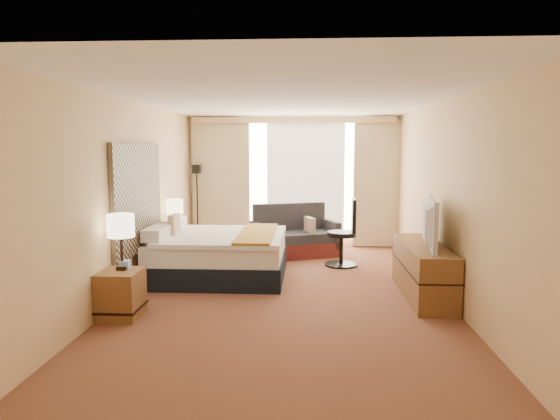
# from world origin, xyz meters

# --- Properties ---
(floor) EXTENTS (4.20, 7.00, 0.02)m
(floor) POSITION_xyz_m (0.00, 0.00, 0.00)
(floor) COLOR #581C19
(floor) RESTS_ON ground
(ceiling) EXTENTS (4.20, 7.00, 0.02)m
(ceiling) POSITION_xyz_m (0.00, 0.00, 2.60)
(ceiling) COLOR white
(ceiling) RESTS_ON wall_back
(wall_back) EXTENTS (4.20, 0.02, 2.60)m
(wall_back) POSITION_xyz_m (0.00, 3.50, 1.30)
(wall_back) COLOR beige
(wall_back) RESTS_ON ground
(wall_front) EXTENTS (4.20, 0.02, 2.60)m
(wall_front) POSITION_xyz_m (0.00, -3.50, 1.30)
(wall_front) COLOR beige
(wall_front) RESTS_ON ground
(wall_left) EXTENTS (0.02, 7.00, 2.60)m
(wall_left) POSITION_xyz_m (-2.10, 0.00, 1.30)
(wall_left) COLOR beige
(wall_left) RESTS_ON ground
(wall_right) EXTENTS (0.02, 7.00, 2.60)m
(wall_right) POSITION_xyz_m (2.10, 0.00, 1.30)
(wall_right) COLOR beige
(wall_right) RESTS_ON ground
(headboard) EXTENTS (0.06, 1.85, 1.50)m
(headboard) POSITION_xyz_m (-2.06, 0.20, 1.28)
(headboard) COLOR black
(headboard) RESTS_ON wall_left
(nightstand_left) EXTENTS (0.45, 0.52, 0.55)m
(nightstand_left) POSITION_xyz_m (-1.87, -1.05, 0.28)
(nightstand_left) COLOR brown
(nightstand_left) RESTS_ON floor
(nightstand_right) EXTENTS (0.45, 0.52, 0.55)m
(nightstand_right) POSITION_xyz_m (-1.87, 1.45, 0.28)
(nightstand_right) COLOR brown
(nightstand_right) RESTS_ON floor
(media_dresser) EXTENTS (0.50, 1.80, 0.70)m
(media_dresser) POSITION_xyz_m (1.83, 0.00, 0.35)
(media_dresser) COLOR brown
(media_dresser) RESTS_ON floor
(window) EXTENTS (2.30, 0.02, 2.30)m
(window) POSITION_xyz_m (0.25, 3.47, 1.32)
(window) COLOR white
(window) RESTS_ON wall_back
(curtains) EXTENTS (4.12, 0.19, 2.56)m
(curtains) POSITION_xyz_m (-0.00, 3.39, 1.41)
(curtains) COLOR #C9BA8E
(curtains) RESTS_ON floor
(bed) EXTENTS (1.97, 1.80, 0.96)m
(bed) POSITION_xyz_m (-1.06, 0.85, 0.35)
(bed) COLOR black
(bed) RESTS_ON floor
(loveseat) EXTENTS (1.69, 1.30, 0.94)m
(loveseat) POSITION_xyz_m (0.05, 2.49, 0.31)
(loveseat) COLOR #5A1D19
(loveseat) RESTS_ON floor
(floor_lamp) EXTENTS (0.21, 0.21, 1.64)m
(floor_lamp) POSITION_xyz_m (-1.90, 3.18, 1.16)
(floor_lamp) COLOR black
(floor_lamp) RESTS_ON floor
(desk_chair) EXTENTS (0.55, 0.55, 1.13)m
(desk_chair) POSITION_xyz_m (0.92, 1.71, 0.50)
(desk_chair) COLOR black
(desk_chair) RESTS_ON floor
(lamp_left) EXTENTS (0.31, 0.31, 0.66)m
(lamp_left) POSITION_xyz_m (-1.86, -0.99, 1.06)
(lamp_left) COLOR black
(lamp_left) RESTS_ON nightstand_left
(lamp_right) EXTENTS (0.28, 0.28, 0.59)m
(lamp_right) POSITION_xyz_m (-1.89, 1.45, 1.00)
(lamp_right) COLOR black
(lamp_right) RESTS_ON nightstand_right
(tissue_box) EXTENTS (0.12, 0.12, 0.10)m
(tissue_box) POSITION_xyz_m (-1.84, -0.96, 0.60)
(tissue_box) COLOR #8BABD6
(tissue_box) RESTS_ON nightstand_left
(telephone) EXTENTS (0.21, 0.18, 0.07)m
(telephone) POSITION_xyz_m (-1.74, 1.31, 0.58)
(telephone) COLOR black
(telephone) RESTS_ON nightstand_right
(television) EXTENTS (0.32, 1.10, 0.63)m
(television) POSITION_xyz_m (1.78, -0.15, 1.01)
(television) COLOR black
(television) RESTS_ON media_dresser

